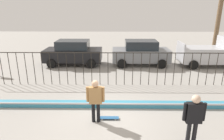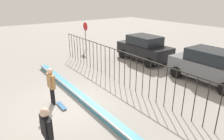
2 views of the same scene
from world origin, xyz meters
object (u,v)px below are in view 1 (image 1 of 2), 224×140
(skateboard, at_px, (109,118))
(parked_car_gray, at_px, (141,53))
(skateboarder, at_px, (95,97))
(camera_operator, at_px, (194,116))
(parked_car_black, at_px, (73,52))
(pickup_truck, at_px, (214,53))

(skateboard, relative_size, parked_car_gray, 0.19)
(parked_car_gray, bearing_deg, skateboarder, -106.19)
(camera_operator, bearing_deg, parked_car_gray, -76.50)
(skateboard, xyz_separation_m, parked_car_gray, (2.22, 7.93, 0.91))
(skateboarder, height_order, skateboard, skateboarder)
(camera_operator, distance_m, parked_car_black, 10.95)
(skateboarder, relative_size, parked_car_gray, 0.40)
(skateboarder, xyz_separation_m, pickup_truck, (8.19, 7.88, 0.01))
(parked_car_gray, bearing_deg, skateboard, -103.36)
(skateboarder, xyz_separation_m, parked_car_black, (-2.46, 8.08, -0.06))
(parked_car_black, relative_size, pickup_truck, 0.91)
(parked_car_gray, bearing_deg, parked_car_black, -177.39)
(camera_operator, xyz_separation_m, parked_car_gray, (-0.49, 9.40, -0.07))
(skateboarder, relative_size, pickup_truck, 0.37)
(skateboarder, height_order, parked_car_black, parked_car_black)
(skateboarder, distance_m, parked_car_black, 8.45)
(parked_car_black, distance_m, pickup_truck, 10.66)
(skateboarder, bearing_deg, parked_car_black, 89.14)
(camera_operator, height_order, parked_car_black, parked_car_black)
(skateboarder, xyz_separation_m, camera_operator, (3.19, -1.29, 0.01))
(parked_car_black, height_order, parked_car_gray, same)
(skateboard, height_order, pickup_truck, pickup_truck)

